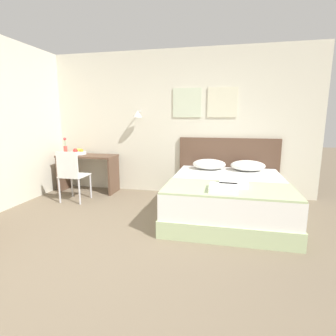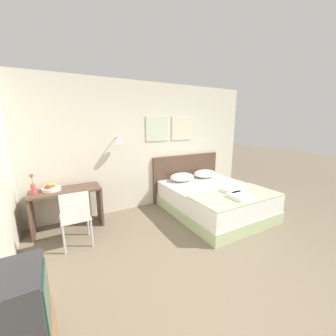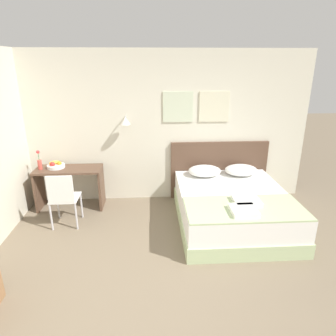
# 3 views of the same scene
# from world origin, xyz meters

# --- Properties ---
(ground_plane) EXTENTS (24.00, 24.00, 0.00)m
(ground_plane) POSITION_xyz_m (0.00, 0.00, 0.00)
(ground_plane) COLOR #756651
(wall_back) EXTENTS (5.35, 0.31, 2.65)m
(wall_back) POSITION_xyz_m (0.01, 2.75, 1.33)
(wall_back) COLOR beige
(wall_back) RESTS_ON ground_plane
(bed) EXTENTS (1.66, 1.98, 0.55)m
(bed) POSITION_xyz_m (1.12, 1.67, 0.27)
(bed) COLOR #B2C693
(bed) RESTS_ON ground_plane
(headboard) EXTENTS (1.78, 0.06, 1.07)m
(headboard) POSITION_xyz_m (1.12, 2.69, 0.54)
(headboard) COLOR brown
(headboard) RESTS_ON ground_plane
(pillow_left) EXTENTS (0.57, 0.45, 0.17)m
(pillow_left) POSITION_xyz_m (0.80, 2.39, 0.64)
(pillow_left) COLOR white
(pillow_left) RESTS_ON bed
(pillow_right) EXTENTS (0.57, 0.45, 0.17)m
(pillow_right) POSITION_xyz_m (1.45, 2.39, 0.64)
(pillow_right) COLOR white
(pillow_right) RESTS_ON bed
(throw_blanket) EXTENTS (1.61, 0.79, 0.02)m
(throw_blanket) POSITION_xyz_m (1.12, 1.09, 0.56)
(throw_blanket) COLOR #B2C693
(throw_blanket) RESTS_ON bed
(folded_towel_near_foot) EXTENTS (0.36, 0.34, 0.06)m
(folded_towel_near_foot) POSITION_xyz_m (1.19, 1.23, 0.60)
(folded_towel_near_foot) COLOR white
(folded_towel_near_foot) RESTS_ON throw_blanket
(folded_towel_mid_bed) EXTENTS (0.33, 0.35, 0.06)m
(folded_towel_mid_bed) POSITION_xyz_m (1.06, 0.95, 0.60)
(folded_towel_mid_bed) COLOR white
(folded_towel_mid_bed) RESTS_ON throw_blanket
(desk) EXTENTS (1.11, 0.49, 0.72)m
(desk) POSITION_xyz_m (-1.54, 2.42, 0.50)
(desk) COLOR brown
(desk) RESTS_ON ground_plane
(desk_chair) EXTENTS (0.41, 0.41, 0.88)m
(desk_chair) POSITION_xyz_m (-1.47, 1.73, 0.52)
(desk_chair) COLOR white
(desk_chair) RESTS_ON ground_plane
(fruit_bowl) EXTENTS (0.29, 0.29, 0.12)m
(fruit_bowl) POSITION_xyz_m (-1.76, 2.46, 0.76)
(fruit_bowl) COLOR silver
(fruit_bowl) RESTS_ON desk
(flower_vase) EXTENTS (0.07, 0.07, 0.33)m
(flower_vase) POSITION_xyz_m (-2.00, 2.41, 0.85)
(flower_vase) COLOR #D14C42
(flower_vase) RESTS_ON desk
(television) EXTENTS (0.47, 0.40, 0.46)m
(television) POSITION_xyz_m (-2.01, -0.05, 0.78)
(television) COLOR #2D2D30
(television) RESTS_ON tv_stand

